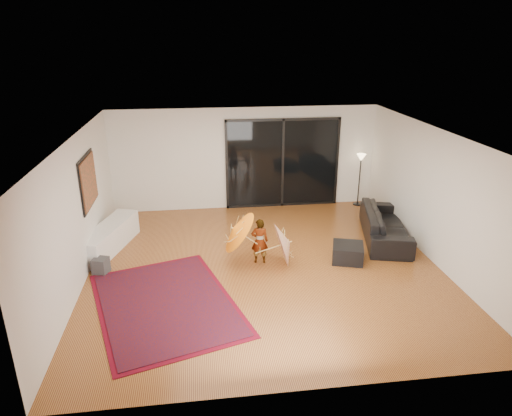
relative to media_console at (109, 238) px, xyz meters
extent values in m
plane|color=#A6682D|center=(3.25, -1.24, -0.28)|extent=(7.00, 7.00, 0.00)
plane|color=white|center=(3.25, -1.24, 2.42)|extent=(7.00, 7.00, 0.00)
plane|color=silver|center=(3.25, 2.26, 1.07)|extent=(7.00, 0.00, 7.00)
plane|color=silver|center=(3.25, -4.74, 1.07)|extent=(7.00, 0.00, 7.00)
plane|color=silver|center=(-0.25, -1.24, 1.07)|extent=(0.00, 7.00, 7.00)
plane|color=silver|center=(6.75, -1.24, 1.07)|extent=(0.00, 7.00, 7.00)
cube|color=black|center=(4.25, 2.23, 0.92)|extent=(3.00, 0.04, 2.40)
cube|color=black|center=(4.25, 2.21, 2.09)|extent=(3.06, 0.06, 0.06)
cube|color=black|center=(4.25, 2.21, -0.25)|extent=(3.06, 0.06, 0.06)
cube|color=black|center=(4.25, 2.21, 0.92)|extent=(0.06, 0.06, 2.40)
cube|color=black|center=(-0.23, -0.24, 1.37)|extent=(0.02, 1.28, 1.08)
cube|color=#1A412D|center=(-0.21, -0.24, 1.37)|extent=(0.03, 1.18, 0.98)
cube|color=white|center=(0.00, 0.00, 0.00)|extent=(1.08, 2.06, 0.56)
cube|color=#424244|center=(0.00, -1.08, -0.12)|extent=(0.35, 0.35, 0.32)
cube|color=#5B0717|center=(1.32, -2.39, -0.27)|extent=(3.05, 3.65, 0.01)
cube|color=#640E09|center=(1.32, -2.39, -0.27)|extent=(2.85, 3.45, 0.02)
imported|color=black|center=(6.20, -0.25, 0.06)|extent=(1.46, 2.50, 0.69)
cube|color=black|center=(5.01, -1.20, -0.10)|extent=(0.78, 0.78, 0.35)
cylinder|color=black|center=(6.35, 2.01, -0.27)|extent=(0.25, 0.25, 0.03)
cylinder|color=black|center=(6.35, 2.01, 0.38)|extent=(0.03, 0.03, 1.33)
cone|color=#FFD899|center=(6.35, 2.01, 1.06)|extent=(0.25, 0.25, 0.19)
imported|color=#999999|center=(3.18, -1.04, 0.20)|extent=(0.38, 0.27, 0.96)
cone|color=orange|center=(2.63, -1.09, 0.46)|extent=(0.70, 0.93, 0.84)
cylinder|color=tan|center=(2.63, -1.09, 0.12)|extent=(0.41, 0.02, 0.32)
cylinder|color=tan|center=(2.63, -1.09, 0.56)|extent=(0.05, 0.02, 0.05)
cone|color=beige|center=(3.78, -1.19, 0.23)|extent=(0.44, 0.91, 0.93)
cylinder|color=tan|center=(3.78, -1.19, -0.14)|extent=(0.53, 0.02, 0.18)
cylinder|color=tan|center=(3.78, -1.19, 0.34)|extent=(0.05, 0.02, 0.04)
camera|label=1|loc=(1.99, -9.41, 4.15)|focal=32.00mm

